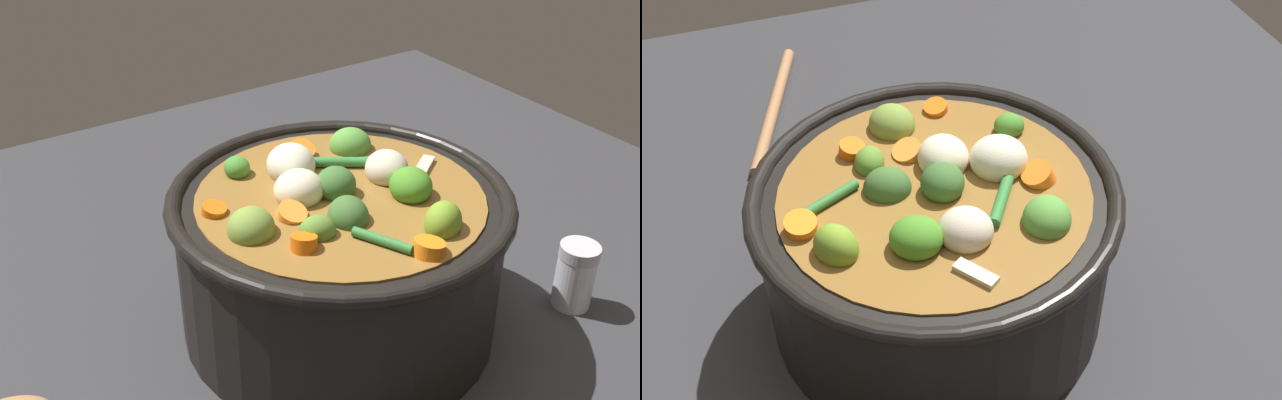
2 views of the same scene
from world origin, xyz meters
TOP-DOWN VIEW (x-y plane):
  - ground_plane at (0.00, 0.00)m, footprint 1.10×1.10m
  - cooking_pot at (-0.00, -0.00)m, footprint 0.30×0.30m
  - wooden_spoon at (0.02, -0.31)m, footprint 0.20×0.22m

SIDE VIEW (x-z plane):
  - ground_plane at x=0.00m, z-range 0.00..0.00m
  - wooden_spoon at x=0.02m, z-range 0.00..0.01m
  - cooking_pot at x=0.00m, z-range -0.01..0.16m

